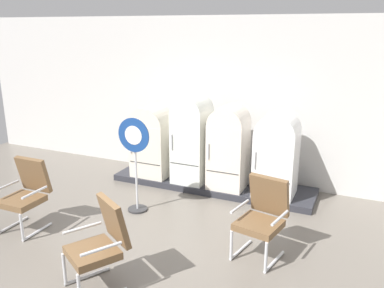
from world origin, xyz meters
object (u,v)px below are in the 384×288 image
(sign_stand, at_px, (135,162))
(armchair_center, at_px, (101,241))
(refrigerator_2, at_px, (228,145))
(armchair_right, at_px, (263,214))
(refrigerator_0, at_px, (152,139))
(refrigerator_1, at_px, (192,136))
(refrigerator_3, at_px, (276,152))
(armchair_left, at_px, (26,191))

(sign_stand, bearing_deg, armchair_center, -69.76)
(refrigerator_2, distance_m, armchair_right, 2.09)
(refrigerator_2, height_order, sign_stand, refrigerator_2)
(refrigerator_0, xyz_separation_m, armchair_center, (1.12, -3.18, -0.25))
(refrigerator_1, bearing_deg, refrigerator_3, -0.87)
(refrigerator_3, height_order, armchair_left, refrigerator_3)
(refrigerator_2, relative_size, armchair_right, 1.42)
(armchair_left, relative_size, sign_stand, 0.68)
(refrigerator_2, bearing_deg, refrigerator_0, 179.57)
(refrigerator_0, bearing_deg, refrigerator_2, -0.43)
(refrigerator_2, xyz_separation_m, armchair_left, (-2.30, -2.44, -0.33))
(refrigerator_0, height_order, refrigerator_2, refrigerator_2)
(refrigerator_3, bearing_deg, armchair_center, -111.86)
(refrigerator_1, relative_size, armchair_left, 1.53)
(refrigerator_1, xyz_separation_m, sign_stand, (-0.39, -1.35, -0.13))
(armchair_right, distance_m, sign_stand, 2.26)
(refrigerator_3, height_order, sign_stand, sign_stand)
(refrigerator_1, xyz_separation_m, refrigerator_2, (0.73, -0.04, -0.07))
(refrigerator_1, bearing_deg, sign_stand, -106.07)
(armchair_left, distance_m, sign_stand, 1.66)
(refrigerator_1, height_order, armchair_right, refrigerator_1)
(refrigerator_2, height_order, armchair_left, refrigerator_2)
(refrigerator_2, bearing_deg, armchair_left, -133.36)
(sign_stand, bearing_deg, refrigerator_1, 73.93)
(refrigerator_0, distance_m, refrigerator_2, 1.55)
(refrigerator_0, bearing_deg, refrigerator_3, 0.14)
(armchair_left, bearing_deg, armchair_right, 11.42)
(refrigerator_0, distance_m, armchair_center, 3.38)
(armchair_left, bearing_deg, refrigerator_0, 72.86)
(refrigerator_0, xyz_separation_m, refrigerator_1, (0.82, 0.03, 0.15))
(refrigerator_0, relative_size, armchair_center, 1.30)
(armchair_right, bearing_deg, refrigerator_2, 121.65)
(armchair_right, bearing_deg, refrigerator_1, 135.19)
(refrigerator_2, bearing_deg, refrigerator_3, 1.18)
(refrigerator_3, distance_m, sign_stand, 2.37)
(armchair_right, relative_size, armchair_center, 1.00)
(refrigerator_3, bearing_deg, armchair_left, -142.08)
(refrigerator_3, xyz_separation_m, armchair_right, (0.23, -1.77, -0.30))
(refrigerator_1, distance_m, armchair_left, 2.96)
(armchair_left, bearing_deg, sign_stand, 43.65)
(refrigerator_1, bearing_deg, refrigerator_0, -177.92)
(refrigerator_0, bearing_deg, sign_stand, -71.84)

